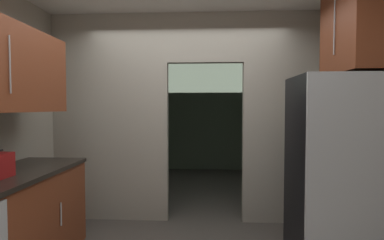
% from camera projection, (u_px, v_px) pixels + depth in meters
% --- Properties ---
extents(kitchen_partition, '(3.58, 0.12, 2.70)m').
position_uv_depth(kitchen_partition, '(184.00, 112.00, 3.86)').
color(kitchen_partition, '#ADA899').
rests_on(kitchen_partition, ground).
extents(adjoining_room_shell, '(3.58, 3.32, 2.70)m').
position_uv_depth(adjoining_room_shell, '(195.00, 114.00, 6.07)').
color(adjoining_room_shell, slate).
rests_on(adjoining_room_shell, ground).
extents(refrigerator, '(0.70, 0.71, 1.77)m').
position_uv_depth(refrigerator, '(333.00, 173.00, 2.69)').
color(refrigerator, black).
rests_on(refrigerator, ground).
extents(upper_cabinet_fridgeside, '(0.36, 0.77, 0.88)m').
position_uv_depth(upper_cabinet_fridgeside, '(354.00, 26.00, 2.72)').
color(upper_cabinet_fridgeside, brown).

